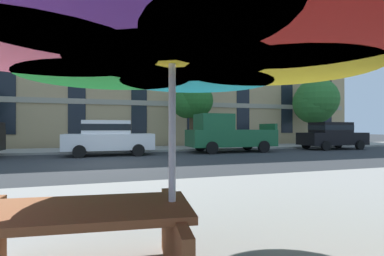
% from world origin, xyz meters
% --- Properties ---
extents(ground_plane, '(120.00, 120.00, 0.00)m').
position_xyz_m(ground_plane, '(0.00, 0.00, 0.00)').
color(ground_plane, '#2D3033').
extents(sidewalk_far, '(56.00, 3.60, 0.12)m').
position_xyz_m(sidewalk_far, '(0.00, 6.80, 0.06)').
color(sidewalk_far, '#9E998E').
rests_on(sidewalk_far, ground).
extents(apartment_building, '(41.25, 12.08, 12.80)m').
position_xyz_m(apartment_building, '(-0.00, 14.99, 6.40)').
color(apartment_building, tan).
rests_on(apartment_building, ground).
extents(sedan_white, '(4.40, 1.98, 1.78)m').
position_xyz_m(sedan_white, '(-0.12, 3.70, 0.95)').
color(sedan_white, silver).
rests_on(sedan_white, ground).
extents(pickup_green, '(5.10, 2.12, 2.20)m').
position_xyz_m(pickup_green, '(6.52, 3.70, 1.03)').
color(pickup_green, '#195933').
rests_on(pickup_green, ground).
extents(sedan_black, '(4.40, 1.98, 1.78)m').
position_xyz_m(sedan_black, '(14.07, 3.70, 0.95)').
color(sedan_black, black).
rests_on(sedan_black, ground).
extents(street_tree_middle, '(2.71, 2.54, 4.39)m').
position_xyz_m(street_tree_middle, '(5.40, 6.88, 3.12)').
color(street_tree_middle, '#4C3823').
rests_on(street_tree_middle, ground).
extents(street_tree_right, '(3.38, 3.45, 5.31)m').
position_xyz_m(street_tree_right, '(15.42, 6.81, 3.50)').
color(street_tree_right, '#4C3823').
rests_on(street_tree_right, ground).
extents(patio_umbrella, '(3.80, 3.53, 2.50)m').
position_xyz_m(patio_umbrella, '(0.19, -9.00, 2.17)').
color(patio_umbrella, silver).
rests_on(patio_umbrella, ground).
extents(picnic_table, '(1.96, 1.72, 0.77)m').
position_xyz_m(picnic_table, '(-0.58, -8.95, 0.49)').
color(picnic_table, brown).
rests_on(picnic_table, ground).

